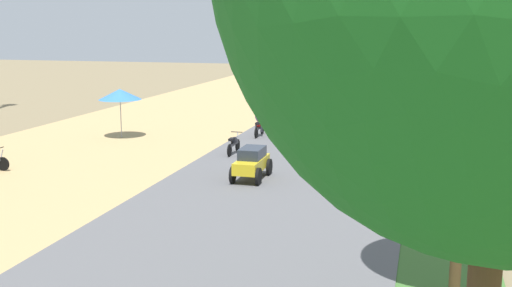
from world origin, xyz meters
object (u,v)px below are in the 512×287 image
utility_pole_near (503,63)px  median_tree_third (447,41)px  vendor_umbrella (120,94)px  car_sedan_yellow (252,162)px  streetlamp_near (485,140)px  streetlamp_farthest (440,37)px  median_tree_second (472,0)px  motorbike_ahead_fifth (259,122)px  motorbike_ahead_fourth (234,143)px  car_van_silver (375,106)px  streetlamp_mid (447,60)px  streetlamp_far (442,45)px

utility_pole_near → median_tree_third: bearing=115.3°
vendor_umbrella → car_sedan_yellow: size_ratio=1.12×
utility_pole_near → streetlamp_near: bearing=-96.7°
streetlamp_farthest → streetlamp_near: bearing=-90.0°
car_sedan_yellow → streetlamp_near: bearing=-61.4°
median_tree_second → motorbike_ahead_fifth: bearing=116.8°
motorbike_ahead_fourth → car_van_silver: bearing=64.8°
utility_pole_near → median_tree_second: bearing=-98.7°
streetlamp_near → car_sedan_yellow: size_ratio=3.18×
utility_pole_near → streetlamp_mid: bearing=139.6°
motorbike_ahead_fourth → median_tree_second: bearing=-56.0°
median_tree_second → streetlamp_far: size_ratio=1.00×
median_tree_third → car_van_silver: (-3.76, 6.34, -4.04)m
streetlamp_near → utility_pole_near: size_ratio=0.87×
car_sedan_yellow → car_van_silver: bearing=78.0°
car_sedan_yellow → streetlamp_mid: bearing=44.0°
streetlamp_farthest → motorbike_ahead_fourth: bearing=-110.3°
vendor_umbrella → streetlamp_farthest: (16.03, 22.10, 2.58)m
streetlamp_far → car_sedan_yellow: bearing=-111.3°
utility_pole_near → streetlamp_farthest: bearing=95.0°
median_tree_third → streetlamp_mid: size_ratio=0.93×
car_van_silver → streetlamp_near: bearing=-82.6°
median_tree_second → streetlamp_far: bearing=89.9°
median_tree_second → car_van_silver: median_tree_second is taller
streetlamp_far → car_van_silver: streetlamp_far is taller
motorbike_ahead_fifth → streetlamp_mid: bearing=-13.0°
motorbike_ahead_fifth → streetlamp_near: bearing=-67.3°
median_tree_second → car_sedan_yellow: (-7.01, 9.10, -5.59)m
car_sedan_yellow → motorbike_ahead_fourth: bearing=115.4°
streetlamp_near → utility_pole_near: utility_pole_near is taller
streetlamp_far → streetlamp_farthest: size_ratio=0.94×
median_tree_second → median_tree_third: median_tree_second is taller
streetlamp_farthest → car_van_silver: size_ratio=3.51×
streetlamp_far → motorbike_ahead_fifth: bearing=-134.8°
median_tree_second → streetlamp_mid: size_ratio=1.09×
streetlamp_mid → motorbike_ahead_fourth: 10.16m
car_van_silver → streetlamp_mid: bearing=-67.4°
car_sedan_yellow → car_van_silver: size_ratio=0.94×
streetlamp_far → median_tree_third: bearing=-89.8°
median_tree_second → streetlamp_farthest: size_ratio=0.94×
median_tree_second → streetlamp_farthest: streetlamp_farthest is taller
streetlamp_mid → streetlamp_far: 11.36m
car_van_silver → motorbike_ahead_fourth: (-5.39, -11.47, -0.45)m
utility_pole_near → car_van_silver: bearing=118.5°
streetlamp_farthest → motorbike_ahead_fifth: bearing=-114.6°
vendor_umbrella → streetlamp_farthest: bearing=54.0°
median_tree_third → streetlamp_far: bearing=90.2°
vendor_umbrella → car_van_silver: size_ratio=1.05×
vendor_umbrella → motorbike_ahead_fifth: (6.86, 2.06, -1.45)m
car_van_silver → motorbike_ahead_fourth: size_ratio=1.34×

